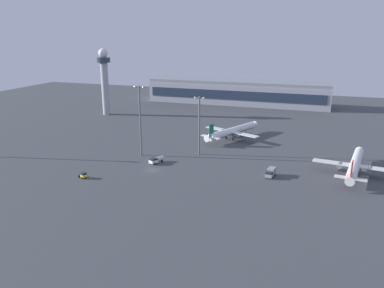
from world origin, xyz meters
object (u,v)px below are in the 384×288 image
catering_truck (271,172)px  apron_light_west (199,122)px  airplane_far_stand (355,165)px  apron_light_central (140,117)px  control_tower (105,77)px  airplane_mid_apron (232,131)px  fuel_truck (156,160)px  pushback_tug (83,175)px

catering_truck → apron_light_west: 38.43m
airplane_far_stand → apron_light_central: 84.01m
control_tower → airplane_mid_apron: bearing=-19.3°
airplane_far_stand → fuel_truck: (-72.96, -11.76, -2.30)m
fuel_truck → apron_light_central: 19.42m
airplane_far_stand → apron_light_west: 61.65m
control_tower → pushback_tug: (50.11, -99.05, -22.10)m
control_tower → airplane_far_stand: bearing=-24.5°
airplane_far_stand → catering_truck: (-28.27, -11.96, -2.09)m
airplane_mid_apron → apron_light_central: (-29.62, -38.00, 12.77)m
airplane_far_stand → control_tower: bearing=163.4°
airplane_far_stand → apron_light_west: apron_light_west is taller
control_tower → pushback_tug: control_tower is taller
control_tower → apron_light_west: control_tower is taller
catering_truck → fuel_truck: bearing=8.9°
fuel_truck → catering_truck: bearing=-153.8°
airplane_mid_apron → apron_light_west: 31.36m
fuel_truck → apron_light_west: 24.19m
fuel_truck → apron_light_central: apron_light_central is taller
fuel_truck → pushback_tug: bearing=79.4°
airplane_mid_apron → fuel_truck: bearing=-89.5°
control_tower → airplane_far_stand: 155.77m
apron_light_central → fuel_truck: bearing=-35.5°
control_tower → catering_truck: 137.36m
control_tower → catering_truck: (112.42, -75.93, -21.59)m
airplane_mid_apron → fuel_truck: (-19.69, -45.08, -2.34)m
airplane_far_stand → pushback_tug: 97.16m
control_tower → airplane_far_stand: size_ratio=1.06×
control_tower → catering_truck: control_tower is taller
catering_truck → control_tower: bearing=-24.9°
fuel_truck → apron_light_central: size_ratio=0.23×
catering_truck → apron_light_west: bearing=-18.1°
apron_light_west → control_tower: bearing=143.5°
apron_light_central → pushback_tug: bearing=-104.2°
apron_light_west → airplane_mid_apron: bearing=75.7°
catering_truck → pushback_tug: (-62.30, -23.12, -0.51)m
control_tower → catering_truck: bearing=-34.0°
control_tower → apron_light_west: (80.10, -59.31, -9.06)m
airplane_mid_apron → catering_truck: (25.00, -45.28, -2.13)m
pushback_tug → fuel_truck: bearing=165.0°
pushback_tug → apron_light_west: (29.99, 39.74, 13.03)m
control_tower → fuel_truck: size_ratio=6.11×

